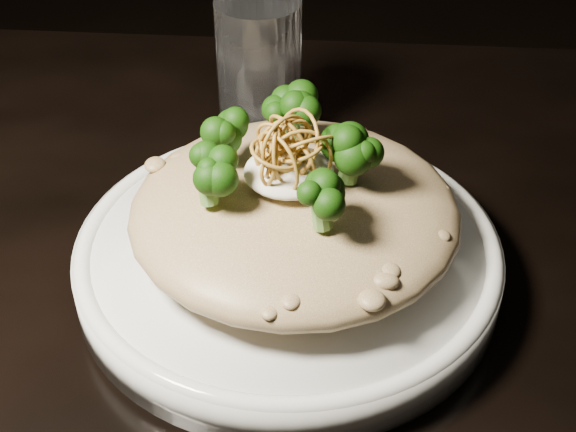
# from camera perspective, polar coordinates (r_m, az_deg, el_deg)

# --- Properties ---
(table) EXTENTS (1.10, 0.80, 0.75)m
(table) POSITION_cam_1_polar(r_m,az_deg,el_deg) (0.65, 0.80, -10.16)
(table) COLOR black
(table) RESTS_ON ground
(plate) EXTENTS (0.30, 0.30, 0.03)m
(plate) POSITION_cam_1_polar(r_m,az_deg,el_deg) (0.58, -0.00, -3.04)
(plate) COLOR silver
(plate) RESTS_ON table
(risotto) EXTENTS (0.23, 0.23, 0.05)m
(risotto) POSITION_cam_1_polar(r_m,az_deg,el_deg) (0.56, 0.48, 0.38)
(risotto) COLOR brown
(risotto) RESTS_ON plate
(broccoli) EXTENTS (0.13, 0.13, 0.05)m
(broccoli) POSITION_cam_1_polar(r_m,az_deg,el_deg) (0.53, -0.60, 4.39)
(broccoli) COLOR black
(broccoli) RESTS_ON risotto
(cheese) EXTENTS (0.06, 0.06, 0.02)m
(cheese) POSITION_cam_1_polar(r_m,az_deg,el_deg) (0.54, 0.07, 3.16)
(cheese) COLOR silver
(cheese) RESTS_ON risotto
(shallots) EXTENTS (0.06, 0.06, 0.04)m
(shallots) POSITION_cam_1_polar(r_m,az_deg,el_deg) (0.52, -0.04, 5.45)
(shallots) COLOR brown
(shallots) RESTS_ON cheese
(drinking_glass) EXTENTS (0.08, 0.08, 0.13)m
(drinking_glass) POSITION_cam_1_polar(r_m,az_deg,el_deg) (0.71, -2.06, 10.20)
(drinking_glass) COLOR silver
(drinking_glass) RESTS_ON table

